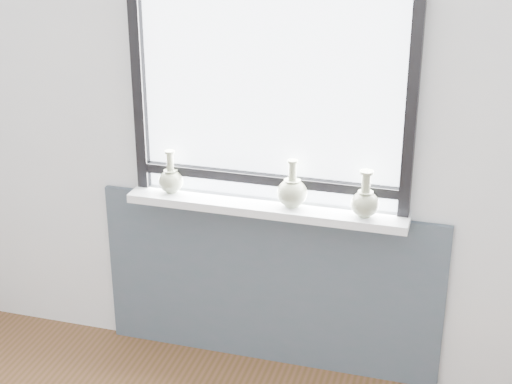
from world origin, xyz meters
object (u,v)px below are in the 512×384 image
(windowsill, at_px, (266,207))
(vase_b, at_px, (292,191))
(vase_c, at_px, (365,201))
(vase_a, at_px, (171,179))

(windowsill, distance_m, vase_b, 0.15)
(windowsill, distance_m, vase_c, 0.47)
(vase_b, bearing_deg, windowsill, -177.94)
(vase_c, bearing_deg, vase_a, 178.77)
(windowsill, relative_size, vase_b, 5.90)
(vase_b, xyz_separation_m, vase_c, (0.34, -0.02, -0.00))
(vase_b, relative_size, vase_c, 1.04)
(vase_a, relative_size, vase_b, 0.93)
(windowsill, height_order, vase_b, vase_b)
(vase_a, bearing_deg, windowsill, -0.73)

